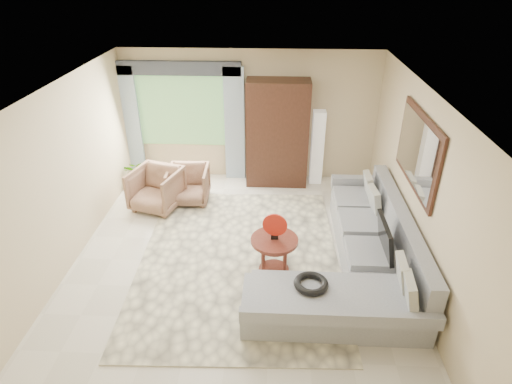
# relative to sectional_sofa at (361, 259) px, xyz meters

# --- Properties ---
(ground) EXTENTS (6.00, 6.00, 0.00)m
(ground) POSITION_rel_sectional_sofa_xyz_m (-1.78, 0.18, -0.28)
(ground) COLOR silver
(ground) RESTS_ON ground
(area_rug) EXTENTS (3.12, 4.09, 0.02)m
(area_rug) POSITION_rel_sectional_sofa_xyz_m (-1.77, 0.29, -0.27)
(area_rug) COLOR #F9F0C5
(area_rug) RESTS_ON ground
(sectional_sofa) EXTENTS (2.30, 3.46, 0.90)m
(sectional_sofa) POSITION_rel_sectional_sofa_xyz_m (0.00, 0.00, 0.00)
(sectional_sofa) COLOR #A3A5AC
(sectional_sofa) RESTS_ON ground
(tv_screen) EXTENTS (0.14, 0.74, 0.48)m
(tv_screen) POSITION_rel_sectional_sofa_xyz_m (0.27, -0.07, 0.44)
(tv_screen) COLOR black
(tv_screen) RESTS_ON sectional_sofa
(garden_hose) EXTENTS (0.43, 0.43, 0.09)m
(garden_hose) POSITION_rel_sectional_sofa_xyz_m (-0.78, -0.86, 0.26)
(garden_hose) COLOR black
(garden_hose) RESTS_ON sectional_sofa
(coffee_table) EXTENTS (0.66, 0.66, 0.66)m
(coffee_table) POSITION_rel_sectional_sofa_xyz_m (-1.25, -0.10, 0.06)
(coffee_table) COLOR #521C15
(coffee_table) RESTS_ON ground
(red_disc) EXTENTS (0.34, 0.07, 0.34)m
(red_disc) POSITION_rel_sectional_sofa_xyz_m (-1.25, -0.10, 0.61)
(red_disc) COLOR red
(red_disc) RESTS_ON coffee_table
(armchair_left) EXTENTS (1.02, 1.04, 0.76)m
(armchair_left) POSITION_rel_sectional_sofa_xyz_m (-3.41, 1.76, 0.10)
(armchair_left) COLOR #966852
(armchair_left) RESTS_ON ground
(armchair_right) EXTENTS (0.76, 0.78, 0.69)m
(armchair_right) POSITION_rel_sectional_sofa_xyz_m (-2.87, 2.02, 0.06)
(armchair_right) COLOR #966E52
(armchair_right) RESTS_ON ground
(potted_plant) EXTENTS (0.59, 0.55, 0.55)m
(potted_plant) POSITION_rel_sectional_sofa_xyz_m (-4.00, 2.58, -0.01)
(potted_plant) COLOR #999999
(potted_plant) RESTS_ON ground
(armoire) EXTENTS (1.20, 0.55, 2.10)m
(armoire) POSITION_rel_sectional_sofa_xyz_m (-1.23, 2.90, 0.77)
(armoire) COLOR black
(armoire) RESTS_ON ground
(floor_lamp) EXTENTS (0.24, 0.24, 1.50)m
(floor_lamp) POSITION_rel_sectional_sofa_xyz_m (-0.43, 2.96, 0.47)
(floor_lamp) COLOR silver
(floor_lamp) RESTS_ON ground
(window) EXTENTS (1.80, 0.04, 1.40)m
(window) POSITION_rel_sectional_sofa_xyz_m (-3.13, 3.15, 1.12)
(window) COLOR #669E59
(window) RESTS_ON wall_back
(curtain_left) EXTENTS (0.40, 0.08, 2.30)m
(curtain_left) POSITION_rel_sectional_sofa_xyz_m (-4.18, 3.06, 0.87)
(curtain_left) COLOR #9EB7CC
(curtain_left) RESTS_ON ground
(curtain_right) EXTENTS (0.40, 0.08, 2.30)m
(curtain_right) POSITION_rel_sectional_sofa_xyz_m (-2.08, 3.06, 0.87)
(curtain_right) COLOR #9EB7CC
(curtain_right) RESTS_ON ground
(valance) EXTENTS (2.40, 0.12, 0.26)m
(valance) POSITION_rel_sectional_sofa_xyz_m (-3.13, 3.08, 1.97)
(valance) COLOR #1E232D
(valance) RESTS_ON wall_back
(wall_mirror) EXTENTS (0.05, 1.70, 1.05)m
(wall_mirror) POSITION_rel_sectional_sofa_xyz_m (0.68, 0.53, 1.47)
(wall_mirror) COLOR black
(wall_mirror) RESTS_ON wall_right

